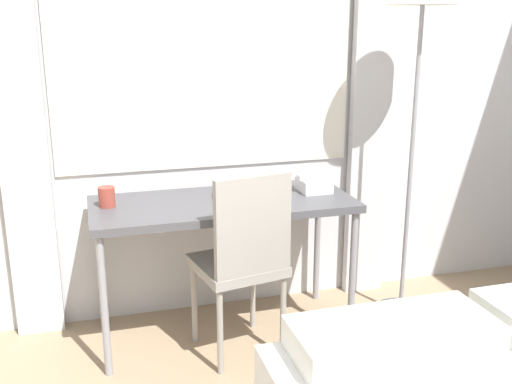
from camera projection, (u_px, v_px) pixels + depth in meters
The scene contains 7 objects.
wall_back_with_window at pixel (200, 75), 3.22m from camera, with size 5.43×0.13×2.70m.
desk at pixel (223, 212), 3.08m from camera, with size 1.34×0.57×0.75m.
desk_chair at pixel (243, 255), 2.89m from camera, with size 0.47×0.47×0.96m.
standing_lamp at pixel (422, 12), 3.01m from camera, with size 0.37×0.37×1.94m.
telephone at pixel (314, 184), 3.22m from camera, with size 0.18×0.18×0.09m.
book at pixel (234, 195), 3.10m from camera, with size 0.23×0.17×0.02m.
mug at pixel (107, 197), 2.94m from camera, with size 0.08×0.08×0.10m.
Camera 1 is at (-0.62, -0.08, 1.63)m, focal length 42.00 mm.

